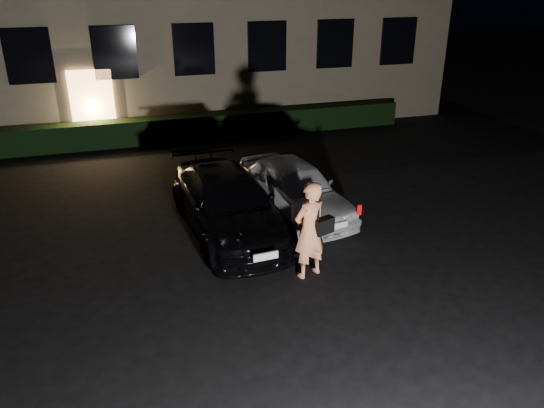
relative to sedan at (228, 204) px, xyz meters
name	(u,v)px	position (x,y,z in m)	size (l,w,h in m)	color
ground	(303,298)	(0.68, -3.08, -0.67)	(80.00, 80.00, 0.00)	black
hedge	(200,127)	(0.68, 7.42, -0.25)	(15.00, 0.70, 0.85)	black
sedan	(228,204)	(0.00, 0.00, 0.00)	(2.26, 4.82, 1.35)	black
hatch	(294,188)	(1.73, 0.45, 0.00)	(2.25, 4.15, 1.34)	silver
man	(310,230)	(1.06, -2.33, 0.30)	(0.90, 0.68, 1.95)	#F99562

